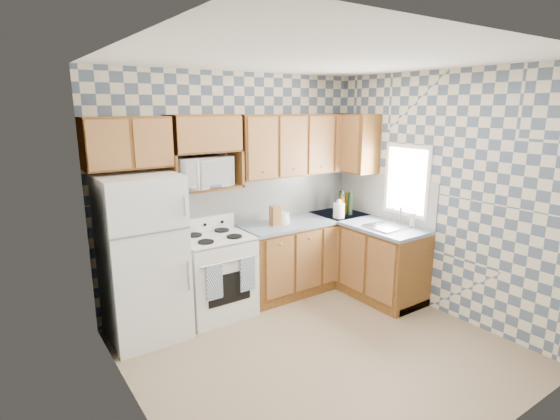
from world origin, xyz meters
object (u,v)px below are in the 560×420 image
(refrigerator, at_px, (143,258))
(microwave, at_px, (201,172))
(electric_kettle, at_px, (339,211))
(stove_body, at_px, (216,276))

(refrigerator, height_order, microwave, microwave)
(refrigerator, xyz_separation_m, microwave, (0.75, 0.18, 0.78))
(refrigerator, relative_size, microwave, 2.79)
(electric_kettle, bearing_deg, stove_body, 174.34)
(stove_body, bearing_deg, microwave, 110.53)
(stove_body, relative_size, microwave, 1.49)
(refrigerator, xyz_separation_m, electric_kettle, (2.49, -0.14, 0.17))
(refrigerator, xyz_separation_m, stove_body, (0.80, 0.03, -0.39))
(stove_body, bearing_deg, refrigerator, -178.22)
(stove_body, xyz_separation_m, microwave, (-0.06, 0.15, 1.17))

